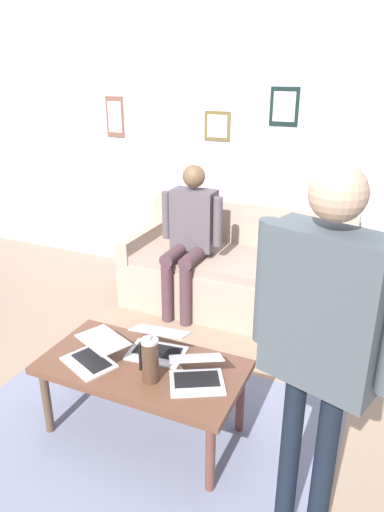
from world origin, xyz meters
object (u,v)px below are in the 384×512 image
at_px(couch, 236,274).
at_px(french_press, 150,360).
at_px(coffee_table, 142,372).
at_px(person_seated, 190,232).
at_px(laptop_center, 197,374).
at_px(laptop_left, 94,354).
at_px(laptop_right, 158,345).
at_px(person_standing, 322,329).

relative_size(couch, french_press, 6.86).
distance_m(coffee_table, person_seated, 1.59).
height_order(couch, laptop_center, couch).
bearing_deg(laptop_left, french_press, 176.21).
bearing_deg(person_seated, laptop_right, 106.67).
bearing_deg(person_seated, french_press, 107.12).
distance_m(couch, french_press, 1.87).
height_order(coffee_table, person_standing, person_standing).
relative_size(coffee_table, french_press, 4.12).
xyz_separation_m(couch, laptop_center, (-0.37, 1.75, 0.20)).
bearing_deg(person_standing, coffee_table, -17.72).
bearing_deg(laptop_left, person_standing, 169.40).
distance_m(laptop_center, french_press, 0.26).
distance_m(couch, laptop_center, 1.80).
distance_m(couch, person_standing, 2.42).
bearing_deg(couch, person_standing, 116.28).
distance_m(french_press, person_standing, 1.03).
height_order(french_press, person_seated, person_seated).
height_order(coffee_table, laptop_right, laptop_right).
xyz_separation_m(french_press, person_standing, (-0.87, 0.21, 0.51)).
bearing_deg(laptop_left, laptop_right, -141.48).
relative_size(laptop_center, french_press, 1.38).
distance_m(coffee_table, laptop_right, 0.18).
distance_m(coffee_table, french_press, 0.24).
distance_m(couch, person_seated, 0.59).
height_order(laptop_right, french_press, french_press).
xyz_separation_m(laptop_center, laptop_right, (0.31, -0.16, 0.00)).
bearing_deg(laptop_center, laptop_right, -26.78).
height_order(laptop_center, person_standing, person_standing).
xyz_separation_m(laptop_right, person_standing, (-0.96, 0.46, 0.60)).
bearing_deg(person_standing, laptop_left, -10.60).
xyz_separation_m(couch, laptop_right, (-0.06, 1.59, 0.20)).
height_order(laptop_left, french_press, french_press).
bearing_deg(person_standing, laptop_center, -25.29).
relative_size(laptop_center, laptop_right, 1.08).
distance_m(laptop_center, person_seated, 1.70).
relative_size(person_standing, person_seated, 1.35).
distance_m(couch, laptop_left, 1.84).
xyz_separation_m(couch, person_seated, (0.35, 0.23, 0.42)).
bearing_deg(couch, french_press, 94.54).
bearing_deg(coffee_table, couch, -88.97).
bearing_deg(couch, person_seated, 32.71).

